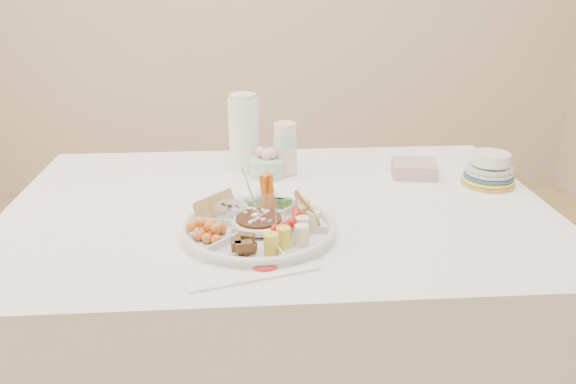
{
  "coord_description": "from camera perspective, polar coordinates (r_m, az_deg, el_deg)",
  "views": [
    {
      "loc": [
        -0.08,
        -1.46,
        1.38
      ],
      "look_at": [
        0.02,
        -0.09,
        0.83
      ],
      "focal_mm": 35.0,
      "sensor_mm": 36.0,
      "label": 1
    }
  ],
  "objects": [
    {
      "name": "party_tray",
      "position": [
        1.41,
        -2.96,
        -3.44
      ],
      "size": [
        0.46,
        0.46,
        0.04
      ],
      "primitive_type": "cylinder",
      "rotation": [
        0.0,
        0.0,
        -0.24
      ],
      "color": "silver",
      "rests_on": "dining_table"
    },
    {
      "name": "carrot_cucumber",
      "position": [
        1.51,
        -1.95,
        0.08
      ],
      "size": [
        0.14,
        0.14,
        0.11
      ],
      "primitive_type": null,
      "rotation": [
        0.0,
        0.0,
        -0.24
      ],
      "color": "orange",
      "rests_on": "party_tray"
    },
    {
      "name": "plate_stack",
      "position": [
        1.82,
        19.79,
        2.26
      ],
      "size": [
        0.19,
        0.19,
        0.1
      ],
      "primitive_type": "cylinder",
      "rotation": [
        0.0,
        0.0,
        -0.22
      ],
      "color": "gold",
      "rests_on": "dining_table"
    },
    {
      "name": "tortillas",
      "position": [
        1.44,
        1.96,
        -1.89
      ],
      "size": [
        0.13,
        0.13,
        0.07
      ],
      "primitive_type": null,
      "rotation": [
        0.0,
        0.0,
        -0.24
      ],
      "color": "olive",
      "rests_on": "party_tray"
    },
    {
      "name": "bean_dip",
      "position": [
        1.4,
        -2.97,
        -3.16
      ],
      "size": [
        0.14,
        0.14,
        0.04
      ],
      "primitive_type": "cylinder",
      "rotation": [
        0.0,
        0.0,
        -0.24
      ],
      "color": "brown",
      "rests_on": "party_tray"
    },
    {
      "name": "thermos",
      "position": [
        1.83,
        -4.51,
        6.14
      ],
      "size": [
        0.12,
        0.12,
        0.26
      ],
      "primitive_type": "cylinder",
      "rotation": [
        0.0,
        0.0,
        -0.32
      ],
      "color": "white",
      "rests_on": "dining_table"
    },
    {
      "name": "granola_chunks",
      "position": [
        1.29,
        -4.2,
        -5.34
      ],
      "size": [
        0.12,
        0.12,
        0.04
      ],
      "primitive_type": null,
      "rotation": [
        0.0,
        0.0,
        -0.24
      ],
      "color": "brown",
      "rests_on": "party_tray"
    },
    {
      "name": "pita_raisins",
      "position": [
        1.48,
        -6.71,
        -1.3
      ],
      "size": [
        0.14,
        0.14,
        0.06
      ],
      "primitive_type": null,
      "rotation": [
        0.0,
        0.0,
        -0.24
      ],
      "color": "#E6C366",
      "rests_on": "party_tray"
    },
    {
      "name": "banana_tomato",
      "position": [
        1.31,
        1.22,
        -3.55
      ],
      "size": [
        0.13,
        0.13,
        0.09
      ],
      "primitive_type": null,
      "rotation": [
        0.0,
        0.0,
        -0.24
      ],
      "color": "#D3C861",
      "rests_on": "party_tray"
    },
    {
      "name": "cherries",
      "position": [
        1.37,
        -8.16,
        -3.72
      ],
      "size": [
        0.13,
        0.13,
        0.04
      ],
      "primitive_type": null,
      "rotation": [
        0.0,
        0.0,
        -0.24
      ],
      "color": "orange",
      "rests_on": "party_tray"
    },
    {
      "name": "placemat",
      "position": [
        1.25,
        -3.77,
        -7.89
      ],
      "size": [
        0.31,
        0.17,
        0.01
      ],
      "primitive_type": "cube",
      "rotation": [
        0.0,
        0.0,
        0.27
      ],
      "color": "white",
      "rests_on": "dining_table"
    },
    {
      "name": "flower_bowl",
      "position": [
        1.79,
        -2.03,
        3.04
      ],
      "size": [
        0.14,
        0.14,
        0.09
      ],
      "primitive_type": "cylinder",
      "rotation": [
        0.0,
        0.0,
        0.24
      ],
      "color": "#94C7B1",
      "rests_on": "dining_table"
    },
    {
      "name": "dining_table",
      "position": [
        1.77,
        -0.87,
        -12.59
      ],
      "size": [
        1.52,
        1.02,
        0.76
      ],
      "primitive_type": "cube",
      "color": "white",
      "rests_on": "floor"
    },
    {
      "name": "cup_stack",
      "position": [
        1.79,
        -0.3,
        5.06
      ],
      "size": [
        0.1,
        0.1,
        0.21
      ],
      "primitive_type": "cylinder",
      "rotation": [
        0.0,
        0.0,
        -0.31
      ],
      "color": "silver",
      "rests_on": "dining_table"
    },
    {
      "name": "napkin_stack",
      "position": [
        1.84,
        12.69,
        2.33
      ],
      "size": [
        0.16,
        0.14,
        0.05
      ],
      "primitive_type": "cube",
      "rotation": [
        0.0,
        0.0,
        -0.18
      ],
      "color": "#BE9E9D",
      "rests_on": "dining_table"
    }
  ]
}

